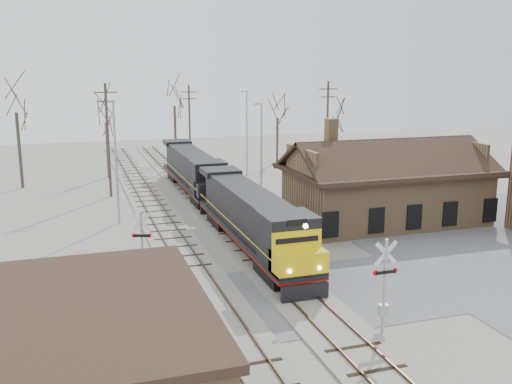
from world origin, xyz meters
TOP-DOWN VIEW (x-y plane):
  - ground at (0.00, 0.00)m, footprint 140.00×140.00m
  - road at (0.00, 0.00)m, footprint 60.00×9.00m
  - track_main at (0.00, 15.00)m, footprint 3.40×90.00m
  - track_siding at (-4.50, 15.00)m, footprint 3.40×90.00m
  - depot at (11.99, 12.00)m, footprint 15.20×9.31m
  - commercial_building at (-13.00, -8.00)m, footprint 12.40×10.40m
  - locomotive_lead at (0.00, 7.83)m, footprint 2.73×18.30m
  - locomotive_trailing at (0.00, 26.40)m, footprint 2.73×18.30m
  - crossbuck_near at (2.12, -4.73)m, footprint 1.22×0.32m
  - crossbuck_far at (-7.35, 5.18)m, footprint 1.07×0.41m
  - streetlight_a at (-7.67, 17.70)m, footprint 0.25×2.04m
  - streetlight_b at (5.94, 24.10)m, footprint 0.25×2.04m
  - streetlight_c at (7.52, 33.82)m, footprint 0.25×2.04m
  - utility_pole_a at (-7.59, 27.31)m, footprint 2.00×0.24m
  - utility_pole_b at (3.12, 43.22)m, footprint 2.00×0.24m
  - utility_pole_c at (14.68, 28.48)m, footprint 2.00×0.24m
  - tree_a at (-15.65, 34.15)m, footprint 4.96×4.96m
  - tree_b at (-7.10, 37.14)m, footprint 3.98×3.98m
  - tree_c at (2.02, 47.16)m, footprint 4.64×4.64m
  - tree_d at (13.77, 41.07)m, footprint 3.74×3.74m
  - tree_e at (20.94, 39.21)m, footprint 3.40×3.40m

SIDE VIEW (x-z plane):
  - ground at x=0.00m, z-range 0.00..0.00m
  - road at x=0.00m, z-range 0.00..0.03m
  - track_main at x=0.00m, z-range -0.05..0.19m
  - track_siding at x=-4.50m, z-range -0.05..0.19m
  - crossbuck_far at x=-7.35m, z-range -0.11..3.76m
  - crossbuck_near at x=2.12m, z-range -0.15..4.14m
  - locomotive_trailing at x=0.00m, z-range 0.21..4.05m
  - locomotive_lead at x=0.00m, z-range 0.10..4.16m
  - commercial_building at x=-13.00m, z-range 0.01..4.31m
  - depot at x=11.99m, z-range -1.54..6.36m
  - streetlight_b at x=5.94m, z-range 0.53..9.05m
  - utility_pole_b at x=3.12m, z-range 0.22..9.84m
  - streetlight_c at x=7.52m, z-range 0.54..9.82m
  - streetlight_a at x=-7.67m, z-range 0.54..9.86m
  - utility_pole_a at x=-7.59m, z-range 0.23..10.55m
  - utility_pole_c at x=14.68m, z-range 0.23..10.57m
  - tree_e at x=20.94m, z-range 1.76..10.10m
  - tree_d at x=13.77m, z-range 1.94..11.11m
  - tree_b at x=-7.10m, z-range 2.06..11.82m
  - tree_c at x=2.02m, z-range 2.41..13.79m
  - tree_a at x=-15.65m, z-range 2.58..14.73m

